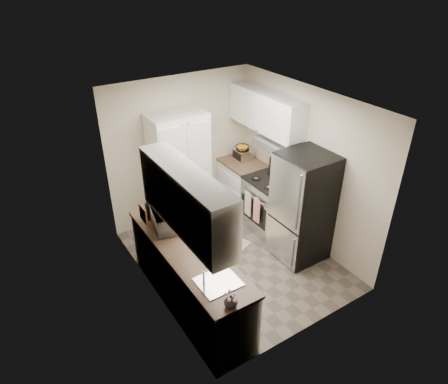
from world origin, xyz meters
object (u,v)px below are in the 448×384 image
(electric_range, at_px, (269,204))
(microwave, at_px, (166,220))
(refrigerator, at_px, (303,207))
(wine_bottle, at_px, (148,210))
(pantry_cabinet, at_px, (180,172))
(toaster_oven, at_px, (243,154))

(electric_range, xyz_separation_m, microwave, (-1.99, -0.29, 0.57))
(refrigerator, distance_m, wine_bottle, 2.25)
(electric_range, bearing_deg, microwave, -171.81)
(electric_range, bearing_deg, wine_bottle, 179.36)
(pantry_cabinet, distance_m, wine_bottle, 1.30)
(pantry_cabinet, bearing_deg, refrigerator, -56.54)
(refrigerator, relative_size, wine_bottle, 5.42)
(electric_range, xyz_separation_m, wine_bottle, (-2.11, 0.02, 0.60))
(wine_bottle, bearing_deg, microwave, -68.87)
(electric_range, relative_size, toaster_oven, 3.43)
(electric_range, bearing_deg, refrigerator, -92.48)
(refrigerator, xyz_separation_m, toaster_oven, (0.12, 1.72, 0.17))
(pantry_cabinet, height_order, microwave, pantry_cabinet)
(microwave, bearing_deg, wine_bottle, 32.76)
(pantry_cabinet, height_order, toaster_oven, pantry_cabinet)
(refrigerator, distance_m, microwave, 2.04)
(microwave, relative_size, wine_bottle, 1.53)
(pantry_cabinet, distance_m, electric_range, 1.58)
(electric_range, distance_m, microwave, 2.10)
(refrigerator, bearing_deg, pantry_cabinet, 123.46)
(wine_bottle, distance_m, toaster_oven, 2.38)
(microwave, bearing_deg, refrigerator, -93.04)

